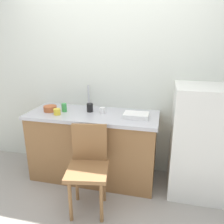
% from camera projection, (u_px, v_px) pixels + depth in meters
% --- Properties ---
extents(ground_plane, '(8.00, 8.00, 0.00)m').
position_uv_depth(ground_plane, '(91.00, 213.00, 2.27)').
color(ground_plane, '#9E998E').
extents(back_wall, '(4.80, 0.10, 2.52)m').
position_uv_depth(back_wall, '(113.00, 76.00, 2.81)').
color(back_wall, silver).
rests_on(back_wall, ground_plane).
extents(cabinet_base, '(1.53, 0.60, 0.82)m').
position_uv_depth(cabinet_base, '(94.00, 147.00, 2.78)').
color(cabinet_base, olive).
rests_on(cabinet_base, ground_plane).
extents(countertop, '(1.57, 0.64, 0.04)m').
position_uv_depth(countertop, '(93.00, 115.00, 2.65)').
color(countertop, '#B7B7BC').
rests_on(countertop, cabinet_base).
extents(faucet, '(0.02, 0.02, 0.29)m').
position_uv_depth(faucet, '(89.00, 96.00, 2.86)').
color(faucet, '#B7B7BC').
rests_on(faucet, countertop).
extents(refrigerator, '(0.62, 0.59, 1.25)m').
position_uv_depth(refrigerator, '(200.00, 141.00, 2.45)').
color(refrigerator, silver).
rests_on(refrigerator, ground_plane).
extents(chair, '(0.46, 0.46, 0.89)m').
position_uv_depth(chair, '(88.00, 165.00, 2.22)').
color(chair, olive).
rests_on(chair, ground_plane).
extents(dish_tray, '(0.28, 0.20, 0.05)m').
position_uv_depth(dish_tray, '(136.00, 115.00, 2.49)').
color(dish_tray, white).
rests_on(dish_tray, countertop).
extents(terracotta_bowl, '(0.16, 0.16, 0.07)m').
position_uv_depth(terracotta_bowl, '(50.00, 109.00, 2.72)').
color(terracotta_bowl, '#B25B33').
rests_on(terracotta_bowl, countertop).
extents(cup_green, '(0.06, 0.06, 0.10)m').
position_uv_depth(cup_green, '(64.00, 107.00, 2.70)').
color(cup_green, green).
rests_on(cup_green, countertop).
extents(cup_black, '(0.08, 0.08, 0.10)m').
position_uv_depth(cup_black, '(90.00, 108.00, 2.69)').
color(cup_black, black).
rests_on(cup_black, countertop).
extents(cup_white, '(0.07, 0.07, 0.07)m').
position_uv_depth(cup_white, '(103.00, 110.00, 2.63)').
color(cup_white, white).
rests_on(cup_white, countertop).
extents(cup_yellow, '(0.08, 0.08, 0.07)m').
position_uv_depth(cup_yellow, '(57.00, 112.00, 2.59)').
color(cup_yellow, yellow).
rests_on(cup_yellow, countertop).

